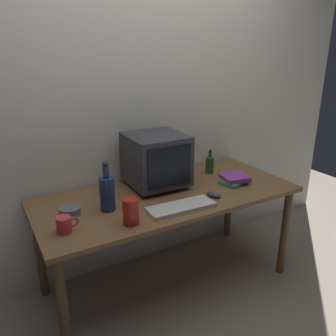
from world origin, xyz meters
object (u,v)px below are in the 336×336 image
at_px(bottle_tall, 107,192).
at_px(bottle_short, 210,164).
at_px(mug, 64,225).
at_px(cd_spindle, 70,211).
at_px(keyboard, 181,207).
at_px(computer_mouse, 214,194).
at_px(crt_monitor, 156,160).
at_px(book_stack, 235,179).
at_px(metal_canister, 131,212).

height_order(bottle_tall, bottle_short, bottle_tall).
distance_m(mug, cd_spindle, 0.21).
xyz_separation_m(keyboard, mug, (-0.68, 0.07, 0.03)).
bearing_deg(bottle_tall, computer_mouse, -14.29).
bearing_deg(bottle_short, mug, -163.49).
relative_size(crt_monitor, book_stack, 1.74).
xyz_separation_m(keyboard, metal_canister, (-0.34, -0.02, 0.06)).
bearing_deg(mug, metal_canister, -14.71).
distance_m(bottle_tall, metal_canister, 0.24).
height_order(computer_mouse, metal_canister, metal_canister).
relative_size(computer_mouse, cd_spindle, 0.83).
relative_size(book_stack, mug, 1.88).
height_order(bottle_short, cd_spindle, bottle_short).
xyz_separation_m(bottle_tall, book_stack, (0.94, -0.05, -0.09)).
xyz_separation_m(crt_monitor, bottle_tall, (-0.43, -0.19, -0.08)).
relative_size(bottle_short, cd_spindle, 1.56).
height_order(keyboard, bottle_short, bottle_short).
relative_size(book_stack, cd_spindle, 1.88).
distance_m(keyboard, computer_mouse, 0.28).
relative_size(crt_monitor, bottle_short, 2.10).
bearing_deg(crt_monitor, book_stack, -24.92).
bearing_deg(book_stack, keyboard, -163.88).
relative_size(bottle_tall, bottle_short, 1.64).
xyz_separation_m(bottle_short, cd_spindle, (-1.13, -0.17, -0.05)).
relative_size(crt_monitor, mug, 3.28).
bearing_deg(metal_canister, keyboard, 3.18).
relative_size(keyboard, book_stack, 1.86).
relative_size(keyboard, bottle_tall, 1.36).
distance_m(crt_monitor, mug, 0.80).
relative_size(bottle_short, mug, 1.56).
bearing_deg(crt_monitor, cd_spindle, -168.12).
height_order(computer_mouse, book_stack, book_stack).
relative_size(book_stack, metal_canister, 1.51).
bearing_deg(keyboard, mug, 176.44).
xyz_separation_m(bottle_tall, mug, (-0.29, -0.14, -0.07)).
bearing_deg(bottle_short, cd_spindle, -171.56).
bearing_deg(metal_canister, bottle_short, 27.33).
relative_size(crt_monitor, metal_canister, 2.62).
relative_size(bottle_tall, cd_spindle, 2.56).
bearing_deg(keyboard, bottle_short, 41.49).
bearing_deg(bottle_tall, crt_monitor, 23.37).
distance_m(bottle_tall, book_stack, 0.94).
height_order(bottle_short, metal_canister, bottle_short).
bearing_deg(computer_mouse, crt_monitor, 100.91).
distance_m(crt_monitor, book_stack, 0.59).
xyz_separation_m(crt_monitor, metal_canister, (-0.38, -0.42, -0.12)).
xyz_separation_m(book_stack, cd_spindle, (-1.15, 0.10, -0.01)).
height_order(keyboard, metal_canister, metal_canister).
distance_m(bottle_tall, cd_spindle, 0.24).
xyz_separation_m(computer_mouse, cd_spindle, (-0.88, 0.22, 0.00)).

